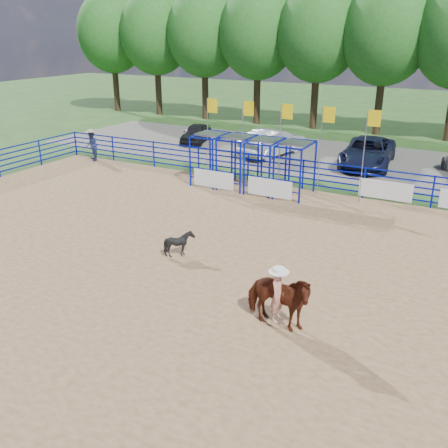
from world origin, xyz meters
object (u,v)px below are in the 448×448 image
(spectator_cowboy, at_px, (92,146))
(car_b, at_px, (273,142))
(car_a, at_px, (196,133))
(car_c, at_px, (368,152))
(horse_and_rider, at_px, (278,297))
(calf, at_px, (179,243))

(spectator_cowboy, distance_m, car_b, 11.05)
(car_a, relative_size, car_c, 0.65)
(car_b, xyz_separation_m, car_c, (5.87, 0.18, -0.02))
(horse_and_rider, bearing_deg, calf, 151.88)
(car_c, bearing_deg, car_a, 170.86)
(car_b, bearing_deg, spectator_cowboy, 49.51)
(horse_and_rider, relative_size, car_b, 0.49)
(horse_and_rider, distance_m, car_c, 18.25)
(horse_and_rider, bearing_deg, car_b, 113.71)
(calf, relative_size, car_c, 0.16)
(car_a, bearing_deg, car_b, -23.62)
(calf, height_order, car_c, car_c)
(horse_and_rider, xyz_separation_m, spectator_cowboy, (-16.82, 11.45, 0.02))
(car_b, bearing_deg, car_c, -164.83)
(car_b, bearing_deg, horse_and_rider, 127.14)
(calf, xyz_separation_m, spectator_cowboy, (-12.10, 8.93, 0.45))
(car_c, bearing_deg, horse_and_rider, -88.93)
(spectator_cowboy, distance_m, car_c, 16.24)
(car_c, bearing_deg, car_b, 176.46)
(horse_and_rider, relative_size, car_a, 0.65)
(spectator_cowboy, height_order, car_b, spectator_cowboy)
(horse_and_rider, distance_m, car_b, 19.62)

